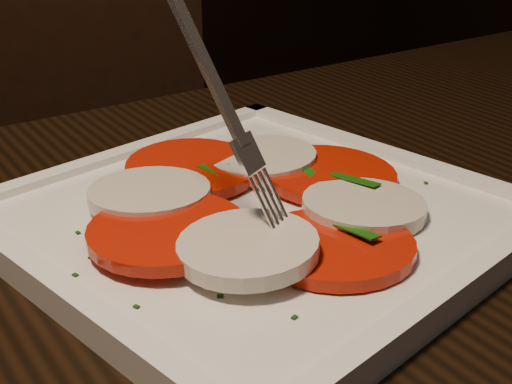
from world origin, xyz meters
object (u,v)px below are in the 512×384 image
at_px(table, 407,372).
at_px(plate, 256,221).
at_px(chair, 85,162).
at_px(fork, 195,77).

height_order(table, plate, plate).
bearing_deg(plate, chair, 86.05).
bearing_deg(plate, fork, -175.50).
height_order(plate, fork, fork).
relative_size(plate, fork, 1.86).
height_order(chair, plate, chair).
distance_m(table, fork, 0.26).
distance_m(table, plate, 0.16).
relative_size(table, chair, 1.37).
xyz_separation_m(plate, fork, (-0.04, -0.00, 0.11)).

